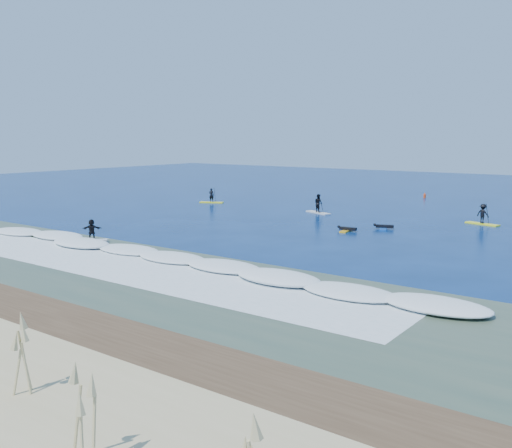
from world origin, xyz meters
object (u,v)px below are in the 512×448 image
Objects in this scene: sup_paddler_left at (211,198)px; prone_paddler_near at (347,229)px; marker_buoy at (425,196)px; sup_paddler_right at (483,215)px; prone_paddler_far at (384,227)px; sup_paddler_center at (318,205)px; wave_surfer at (92,231)px.

sup_paddler_left is 1.33× the size of prone_paddler_near.
sup_paddler_right is at bearing -56.76° from marker_buoy.
prone_paddler_near is 2.90× the size of marker_buoy.
sup_paddler_right is at bearing -59.80° from prone_paddler_far.
sup_paddler_left is 1.28× the size of prone_paddler_far.
sup_paddler_right is 12.31m from prone_paddler_near.
sup_paddler_left reaches higher than marker_buoy.
sup_paddler_center is 23.02m from wave_surfer.
prone_paddler_near is at bearing 125.20° from prone_paddler_far.
prone_paddler_far is 22.25m from wave_surfer.
sup_paddler_left reaches higher than prone_paddler_near.
sup_paddler_right reaches higher than sup_paddler_left.
marker_buoy is (3.53, 18.82, -0.49)m from sup_paddler_center.
wave_surfer is at bearing -92.77° from sup_paddler_left.
sup_paddler_right is at bearing 30.27° from sup_paddler_center.
wave_surfer is at bearing 134.53° from prone_paddler_near.
prone_paddler_near is 0.96× the size of prone_paddler_far.
sup_paddler_left is at bearing -159.19° from sup_paddler_center.
sup_paddler_center reaches higher than marker_buoy.
marker_buoy is (17.26, 18.44, -0.27)m from sup_paddler_left.
sup_paddler_center is 14.68m from sup_paddler_right.
sup_paddler_right is 1.46× the size of prone_paddler_near.
sup_paddler_left is 28.32m from sup_paddler_right.
wave_surfer is 42.17m from marker_buoy.
sup_paddler_center is at bearing -100.61° from marker_buoy.
prone_paddler_near is at bearing -111.20° from sup_paddler_right.
sup_paddler_left is 0.91× the size of sup_paddler_right.
marker_buoy is at bearing -8.19° from prone_paddler_far.
sup_paddler_left is 23.23m from prone_paddler_far.
prone_paddler_far is (1.83, 2.72, 0.00)m from prone_paddler_near.
prone_paddler_far is at bearing -77.38° from marker_buoy.
wave_surfer is (-4.87, -22.49, 0.07)m from sup_paddler_center.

